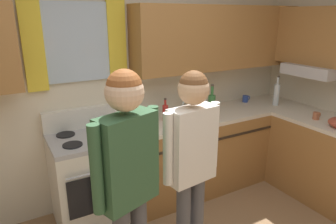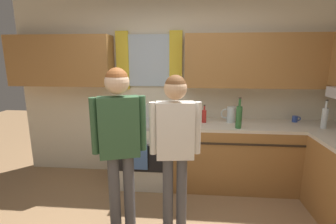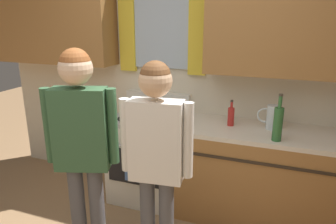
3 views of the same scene
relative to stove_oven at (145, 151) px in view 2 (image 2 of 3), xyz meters
name	(u,v)px [view 2 (image 2 of 3)]	position (x,y,z in m)	size (l,w,h in m)	color
back_wall_unit	(174,79)	(0.40, 0.27, 1.01)	(4.60, 0.42, 2.60)	beige
kitchen_counter_run	(285,167)	(1.82, -0.34, -0.02)	(2.29, 1.89, 0.90)	#9E6B38
stove_oven	(145,151)	(0.00, 0.00, 0.00)	(0.72, 0.67, 1.10)	silver
bottle_sauce_red	(204,116)	(0.83, 0.03, 0.53)	(0.06, 0.06, 0.25)	red
bottle_wine_green	(239,116)	(1.25, -0.21, 0.58)	(0.08, 0.08, 0.39)	#2D6633
bottle_tall_clear	(325,117)	(2.31, -0.13, 0.57)	(0.07, 0.07, 0.37)	silver
mug_cobalt_blue	(295,119)	(2.09, 0.16, 0.48)	(0.11, 0.07, 0.08)	#2D479E
water_pitcher	(231,114)	(1.19, 0.07, 0.54)	(0.19, 0.11, 0.22)	silver
adult_left	(119,133)	(-0.04, -1.06, 0.59)	(0.50, 0.27, 1.69)	#4C4C51
adult_in_plaid	(175,136)	(0.49, -0.97, 0.55)	(0.50, 0.22, 1.62)	#4C4C51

